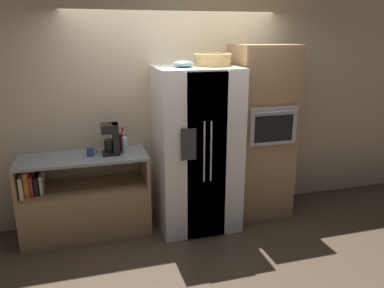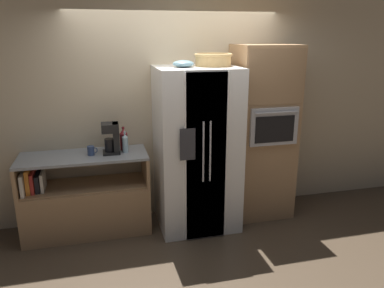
{
  "view_description": "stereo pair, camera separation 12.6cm",
  "coord_description": "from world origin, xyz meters",
  "px_view_note": "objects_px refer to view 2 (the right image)",
  "views": [
    {
      "loc": [
        -1.03,
        -3.98,
        2.24
      ],
      "look_at": [
        0.08,
        -0.06,
        1.04
      ],
      "focal_mm": 35.0,
      "sensor_mm": 36.0,
      "label": 1
    },
    {
      "loc": [
        -0.91,
        -4.01,
        2.24
      ],
      "look_at": [
        0.08,
        -0.06,
        1.04
      ],
      "focal_mm": 35.0,
      "sensor_mm": 36.0,
      "label": 2
    }
  ],
  "objects_px": {
    "bottle_tall": "(124,139)",
    "mug": "(91,151)",
    "refrigerator": "(197,149)",
    "wall_oven": "(262,133)",
    "coffee_maker": "(112,137)",
    "fruit_bowl": "(183,64)",
    "bottle_short": "(125,143)",
    "wicker_basket": "(213,59)"
  },
  "relations": [
    {
      "from": "bottle_tall",
      "to": "fruit_bowl",
      "type": "bearing_deg",
      "value": -19.75
    },
    {
      "from": "refrigerator",
      "to": "mug",
      "type": "distance_m",
      "value": 1.2
    },
    {
      "from": "bottle_tall",
      "to": "mug",
      "type": "bearing_deg",
      "value": -163.24
    },
    {
      "from": "wicker_basket",
      "to": "fruit_bowl",
      "type": "height_order",
      "value": "wicker_basket"
    },
    {
      "from": "refrigerator",
      "to": "bottle_tall",
      "type": "relative_size",
      "value": 6.92
    },
    {
      "from": "bottle_tall",
      "to": "bottle_short",
      "type": "bearing_deg",
      "value": -84.96
    },
    {
      "from": "mug",
      "to": "coffee_maker",
      "type": "distance_m",
      "value": 0.28
    },
    {
      "from": "coffee_maker",
      "to": "wicker_basket",
      "type": "bearing_deg",
      "value": -3.39
    },
    {
      "from": "wall_oven",
      "to": "fruit_bowl",
      "type": "bearing_deg",
      "value": -173.17
    },
    {
      "from": "wall_oven",
      "to": "coffee_maker",
      "type": "distance_m",
      "value": 1.82
    },
    {
      "from": "bottle_short",
      "to": "coffee_maker",
      "type": "height_order",
      "value": "coffee_maker"
    },
    {
      "from": "refrigerator",
      "to": "wall_oven",
      "type": "distance_m",
      "value": 0.88
    },
    {
      "from": "bottle_short",
      "to": "wicker_basket",
      "type": "bearing_deg",
      "value": -3.62
    },
    {
      "from": "wicker_basket",
      "to": "bottle_tall",
      "type": "distance_m",
      "value": 1.38
    },
    {
      "from": "refrigerator",
      "to": "fruit_bowl",
      "type": "xyz_separation_m",
      "value": [
        -0.16,
        -0.02,
        0.99
      ]
    },
    {
      "from": "fruit_bowl",
      "to": "bottle_tall",
      "type": "xyz_separation_m",
      "value": [
        -0.66,
        0.24,
        -0.87
      ]
    },
    {
      "from": "fruit_bowl",
      "to": "coffee_maker",
      "type": "xyz_separation_m",
      "value": [
        -0.79,
        0.14,
        -0.8
      ]
    },
    {
      "from": "wall_oven",
      "to": "bottle_short",
      "type": "height_order",
      "value": "wall_oven"
    },
    {
      "from": "wicker_basket",
      "to": "mug",
      "type": "relative_size",
      "value": 3.77
    },
    {
      "from": "refrigerator",
      "to": "wall_oven",
      "type": "height_order",
      "value": "wall_oven"
    },
    {
      "from": "refrigerator",
      "to": "coffee_maker",
      "type": "distance_m",
      "value": 0.98
    },
    {
      "from": "refrigerator",
      "to": "wicker_basket",
      "type": "relative_size",
      "value": 4.47
    },
    {
      "from": "wicker_basket",
      "to": "bottle_short",
      "type": "relative_size",
      "value": 1.72
    },
    {
      "from": "wicker_basket",
      "to": "bottle_short",
      "type": "distance_m",
      "value": 1.37
    },
    {
      "from": "wicker_basket",
      "to": "mug",
      "type": "bearing_deg",
      "value": 177.73
    },
    {
      "from": "bottle_tall",
      "to": "coffee_maker",
      "type": "height_order",
      "value": "coffee_maker"
    },
    {
      "from": "refrigerator",
      "to": "mug",
      "type": "height_order",
      "value": "refrigerator"
    },
    {
      "from": "refrigerator",
      "to": "bottle_tall",
      "type": "xyz_separation_m",
      "value": [
        -0.82,
        0.21,
        0.12
      ]
    },
    {
      "from": "mug",
      "to": "coffee_maker",
      "type": "bearing_deg",
      "value": 3.07
    },
    {
      "from": "refrigerator",
      "to": "bottle_short",
      "type": "distance_m",
      "value": 0.83
    },
    {
      "from": "wicker_basket",
      "to": "fruit_bowl",
      "type": "distance_m",
      "value": 0.37
    },
    {
      "from": "coffee_maker",
      "to": "fruit_bowl",
      "type": "bearing_deg",
      "value": -9.97
    },
    {
      "from": "fruit_bowl",
      "to": "coffee_maker",
      "type": "relative_size",
      "value": 0.66
    },
    {
      "from": "bottle_tall",
      "to": "bottle_short",
      "type": "height_order",
      "value": "bottle_tall"
    },
    {
      "from": "fruit_bowl",
      "to": "mug",
      "type": "bearing_deg",
      "value": 173.03
    },
    {
      "from": "fruit_bowl",
      "to": "bottle_short",
      "type": "height_order",
      "value": "fruit_bowl"
    },
    {
      "from": "bottle_tall",
      "to": "bottle_short",
      "type": "xyz_separation_m",
      "value": [
        0.01,
        -0.1,
        -0.02
      ]
    },
    {
      "from": "coffee_maker",
      "to": "wall_oven",
      "type": "bearing_deg",
      "value": -0.53
    },
    {
      "from": "wicker_basket",
      "to": "mug",
      "type": "height_order",
      "value": "wicker_basket"
    },
    {
      "from": "wall_oven",
      "to": "wicker_basket",
      "type": "relative_size",
      "value": 5.02
    },
    {
      "from": "fruit_bowl",
      "to": "mug",
      "type": "xyz_separation_m",
      "value": [
        -1.03,
        0.13,
        -0.94
      ]
    },
    {
      "from": "bottle_tall",
      "to": "wall_oven",
      "type": "bearing_deg",
      "value": -3.92
    }
  ]
}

